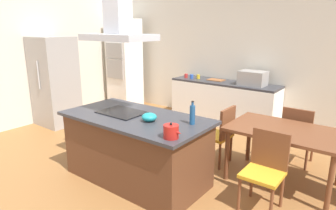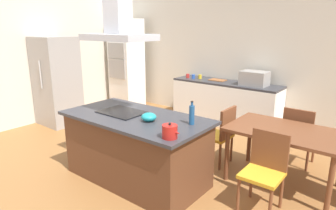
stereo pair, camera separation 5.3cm
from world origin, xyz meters
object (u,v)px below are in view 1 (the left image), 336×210
(mixing_bowl, at_px, (149,117))
(refrigerator, at_px, (55,82))
(wall_oven_stack, at_px, (124,63))
(coffee_mug_blue, at_px, (192,76))
(chair_facing_back_wall, at_px, (298,132))
(cooktop, at_px, (122,112))
(cutting_board, at_px, (216,80))
(tea_kettle, at_px, (171,132))
(olive_oil_bottle, at_px, (192,114))
(coffee_mug_red, at_px, (186,76))
(countertop_microwave, at_px, (253,78))
(range_hood, at_px, (118,20))
(dining_table, at_px, (285,135))
(coffee_mug_yellow, at_px, (198,77))
(chair_at_left_end, at_px, (221,132))
(chair_facing_island, at_px, (266,165))

(mixing_bowl, bearing_deg, refrigerator, 166.79)
(wall_oven_stack, bearing_deg, coffee_mug_blue, 4.70)
(mixing_bowl, xyz_separation_m, chair_facing_back_wall, (1.30, 1.82, -0.44))
(cooktop, xyz_separation_m, cutting_board, (-0.17, 2.93, 0.00))
(tea_kettle, height_order, wall_oven_stack, wall_oven_stack)
(tea_kettle, height_order, olive_oil_bottle, olive_oil_bottle)
(olive_oil_bottle, height_order, mixing_bowl, olive_oil_bottle)
(cooktop, relative_size, coffee_mug_red, 6.67)
(cooktop, relative_size, tea_kettle, 2.80)
(olive_oil_bottle, height_order, cutting_board, olive_oil_bottle)
(countertop_microwave, bearing_deg, coffee_mug_blue, -176.89)
(cooktop, height_order, countertop_microwave, countertop_microwave)
(olive_oil_bottle, height_order, range_hood, range_hood)
(mixing_bowl, bearing_deg, dining_table, 41.56)
(coffee_mug_yellow, xyz_separation_m, refrigerator, (-2.15, -2.16, -0.03))
(coffee_mug_red, distance_m, chair_at_left_end, 2.49)
(coffee_mug_red, distance_m, range_hood, 3.15)
(tea_kettle, xyz_separation_m, coffee_mug_blue, (-1.79, 3.14, -0.03))
(countertop_microwave, relative_size, wall_oven_stack, 0.23)
(chair_facing_back_wall, height_order, chair_at_left_end, same)
(refrigerator, xyz_separation_m, chair_facing_island, (4.56, -0.27, -0.40))
(cooktop, xyz_separation_m, dining_table, (1.83, 1.11, -0.24))
(range_hood, bearing_deg, dining_table, 31.21)
(wall_oven_stack, xyz_separation_m, range_hood, (2.65, -2.65, 1.00))
(tea_kettle, height_order, dining_table, tea_kettle)
(dining_table, bearing_deg, olive_oil_bottle, -131.37)
(refrigerator, height_order, range_hood, range_hood)
(coffee_mug_yellow, bearing_deg, chair_facing_back_wall, -24.54)
(countertop_microwave, height_order, chair_at_left_end, countertop_microwave)
(wall_oven_stack, distance_m, dining_table, 4.76)
(coffee_mug_red, bearing_deg, olive_oil_bottle, -54.58)
(cooktop, relative_size, chair_at_left_end, 0.67)
(mixing_bowl, xyz_separation_m, coffee_mug_blue, (-1.24, 2.85, -0.01))
(cooktop, bearing_deg, olive_oil_bottle, 9.89)
(coffee_mug_red, relative_size, chair_facing_back_wall, 0.10)
(cooktop, height_order, coffee_mug_yellow, coffee_mug_yellow)
(coffee_mug_yellow, xyz_separation_m, dining_table, (2.42, -1.77, -0.28))
(dining_table, bearing_deg, cooktop, -148.79)
(mixing_bowl, relative_size, countertop_microwave, 0.38)
(coffee_mug_yellow, height_order, range_hood, range_hood)
(olive_oil_bottle, relative_size, chair_at_left_end, 0.32)
(tea_kettle, xyz_separation_m, chair_at_left_end, (-0.16, 1.44, -0.46))
(coffee_mug_red, distance_m, dining_table, 3.19)
(coffee_mug_yellow, bearing_deg, chair_at_left_end, -49.68)
(mixing_bowl, distance_m, countertop_microwave, 2.93)
(mixing_bowl, xyz_separation_m, refrigerator, (-3.26, 0.76, -0.04))
(coffee_mug_blue, relative_size, chair_at_left_end, 0.10)
(cooktop, bearing_deg, coffee_mug_blue, 104.22)
(tea_kettle, distance_m, coffee_mug_blue, 3.61)
(olive_oil_bottle, relative_size, chair_facing_back_wall, 0.32)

